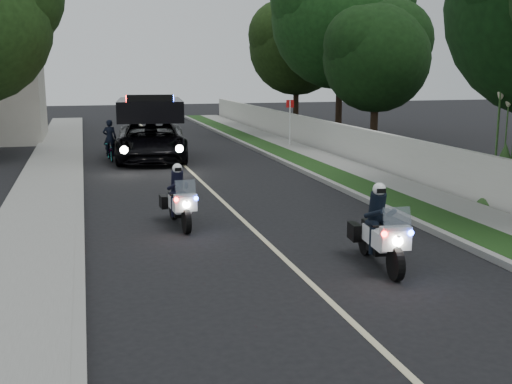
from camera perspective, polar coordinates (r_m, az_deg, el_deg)
ground at (r=11.60m, az=4.85°, el=-8.23°), size 120.00×120.00×0.00m
curb_right at (r=22.07m, az=5.79°, el=1.35°), size 0.20×60.00×0.15m
grass_verge at (r=22.33m, az=7.47°, el=1.44°), size 1.20×60.00×0.16m
sidewalk_right at (r=22.87m, az=10.47°, el=1.57°), size 1.40×60.00×0.16m
property_wall at (r=23.22m, az=12.75°, el=3.31°), size 0.22×60.00×1.50m
curb_left at (r=20.58m, az=-15.99°, el=0.24°), size 0.20×60.00×0.15m
sidewalk_left at (r=20.62m, az=-19.04°, el=0.09°), size 2.00×60.00×0.16m
lane_marking at (r=20.95m, az=-4.71°, el=0.64°), size 0.12×50.00×0.01m
police_moto_left at (r=15.63m, az=-7.09°, el=-3.12°), size 0.76×1.89×1.58m
police_moto_right at (r=12.63m, az=11.32°, el=-6.76°), size 0.90×2.05×1.69m
police_suv at (r=27.27m, az=-9.64°, el=2.99°), size 3.52×6.55×3.06m
bicycle at (r=27.30m, az=-13.33°, el=2.86°), size 0.67×1.57×0.80m
cyclist at (r=27.30m, az=-13.33°, el=2.86°), size 0.60×0.44×1.57m
sign_post at (r=30.91m, az=3.13°, el=4.10°), size 0.48×0.48×2.47m
pampas_far at (r=19.07m, az=21.79°, el=-1.22°), size 1.76×1.76×4.09m
tree_right_c at (r=30.60m, az=10.81°, el=3.84°), size 5.32×5.32×8.50m
tree_right_d at (r=35.30m, az=7.61°, el=4.92°), size 8.14×8.14×12.75m
tree_right_e at (r=40.98m, az=3.70°, el=5.87°), size 7.51×7.51×10.25m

